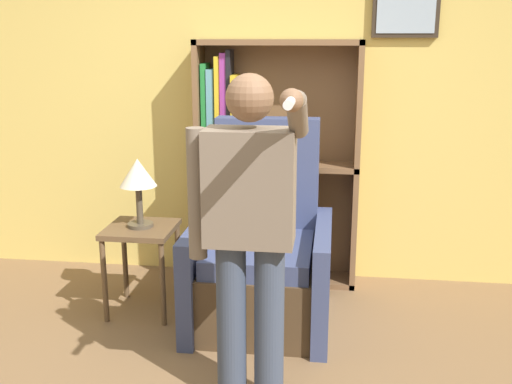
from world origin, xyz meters
TOP-DOWN VIEW (x-y plane):
  - wall_back at (0.01, 2.03)m, footprint 8.00×0.11m
  - bookcase at (0.01, 1.87)m, footprint 1.20×0.28m
  - armchair at (0.13, 1.20)m, footprint 0.90×0.93m
  - person_standing at (0.19, 0.22)m, footprint 0.57×0.78m
  - side_table at (-0.68, 1.20)m, footprint 0.45×0.45m
  - table_lamp at (-0.68, 1.20)m, footprint 0.24×0.24m

SIDE VIEW (x-z plane):
  - armchair at x=0.13m, z-range -0.26..1.05m
  - side_table at x=-0.68m, z-range 0.20..0.80m
  - bookcase at x=0.01m, z-range -0.04..1.78m
  - table_lamp at x=-0.68m, z-range 0.72..1.18m
  - person_standing at x=0.19m, z-range 0.13..1.81m
  - wall_back at x=0.01m, z-range 0.01..2.81m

